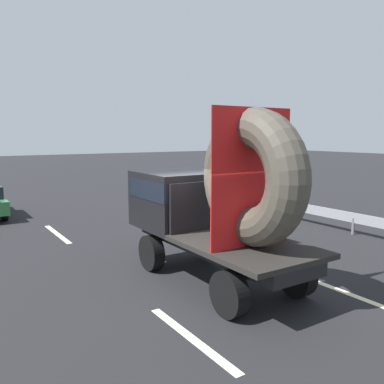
% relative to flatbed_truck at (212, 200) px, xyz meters
% --- Properties ---
extents(ground_plane, '(120.00, 120.00, 0.00)m').
position_rel_flatbed_truck_xyz_m(ground_plane, '(0.04, -0.07, -1.77)').
color(ground_plane, black).
extents(flatbed_truck, '(2.02, 4.79, 3.70)m').
position_rel_flatbed_truck_xyz_m(flatbed_truck, '(0.00, 0.00, 0.00)').
color(flatbed_truck, black).
rests_on(flatbed_truck, ground_plane).
extents(guardrail, '(0.10, 10.06, 0.71)m').
position_rel_flatbed_truck_xyz_m(guardrail, '(6.19, 4.55, -1.25)').
color(guardrail, gray).
rests_on(guardrail, ground_plane).
extents(lane_dash_left_near, '(0.16, 2.45, 0.01)m').
position_rel_flatbed_truck_xyz_m(lane_dash_left_near, '(-1.82, -1.98, -1.77)').
color(lane_dash_left_near, beige).
rests_on(lane_dash_left_near, ground_plane).
extents(lane_dash_left_far, '(0.16, 2.79, 0.01)m').
position_rel_flatbed_truck_xyz_m(lane_dash_left_far, '(-1.82, 6.03, -1.77)').
color(lane_dash_left_far, beige).
rests_on(lane_dash_left_far, ground_plane).
extents(lane_dash_right_near, '(0.16, 2.86, 0.01)m').
position_rel_flatbed_truck_xyz_m(lane_dash_right_near, '(1.82, -2.59, -1.77)').
color(lane_dash_right_near, beige).
rests_on(lane_dash_right_near, ground_plane).
extents(lane_dash_right_far, '(0.16, 2.27, 0.01)m').
position_rel_flatbed_truck_xyz_m(lane_dash_right_far, '(1.82, 5.51, -1.77)').
color(lane_dash_right_far, beige).
rests_on(lane_dash_right_far, ground_plane).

